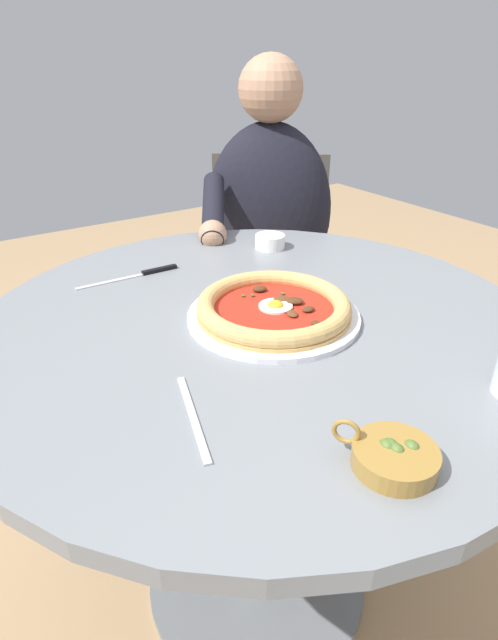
# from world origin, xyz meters

# --- Properties ---
(ground_plane) EXTENTS (6.00, 6.00, 0.02)m
(ground_plane) POSITION_xyz_m (0.00, 0.00, -0.01)
(ground_plane) COLOR tan
(dining_table) EXTENTS (1.00, 1.00, 0.72)m
(dining_table) POSITION_xyz_m (0.00, 0.00, 0.57)
(dining_table) COLOR gray
(dining_table) RESTS_ON ground
(pizza_on_plate) EXTENTS (0.30, 0.30, 0.04)m
(pizza_on_plate) POSITION_xyz_m (-0.02, -0.02, 0.74)
(pizza_on_plate) COLOR white
(pizza_on_plate) RESTS_ON dining_table
(steak_knife) EXTENTS (0.02, 0.22, 0.01)m
(steak_knife) POSITION_xyz_m (0.29, 0.09, 0.72)
(steak_knife) COLOR silver
(steak_knife) RESTS_ON dining_table
(ramekin_capers) EXTENTS (0.07, 0.07, 0.03)m
(ramekin_capers) POSITION_xyz_m (0.28, -0.22, 0.74)
(ramekin_capers) COLOR white
(ramekin_capers) RESTS_ON dining_table
(olive_pan) EXTENTS (0.11, 0.10, 0.05)m
(olive_pan) POSITION_xyz_m (-0.38, 0.08, 0.73)
(olive_pan) COLOR olive
(olive_pan) RESTS_ON dining_table
(fork_utensil) EXTENTS (0.17, 0.06, 0.00)m
(fork_utensil) POSITION_xyz_m (-0.18, 0.23, 0.72)
(fork_utensil) COLOR #BCBCC1
(fork_utensil) RESTS_ON dining_table
(diner_person) EXTENTS (0.43, 0.55, 1.13)m
(diner_person) POSITION_xyz_m (0.56, -0.42, 0.50)
(diner_person) COLOR #282833
(diner_person) RESTS_ON ground
(cafe_chair_diner) EXTENTS (0.61, 0.61, 0.83)m
(cafe_chair_diner) POSITION_xyz_m (0.67, -0.50, 0.51)
(cafe_chair_diner) COLOR #504A45
(cafe_chair_diner) RESTS_ON ground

